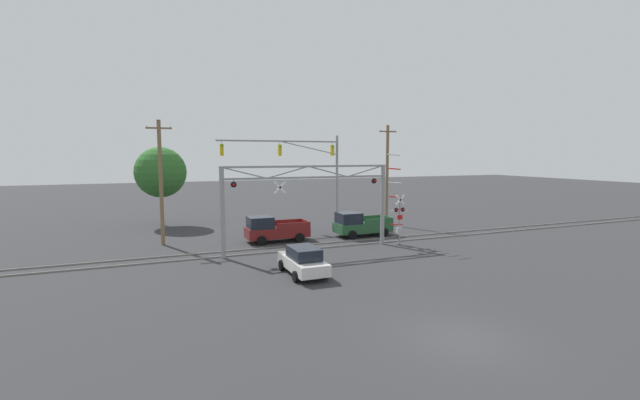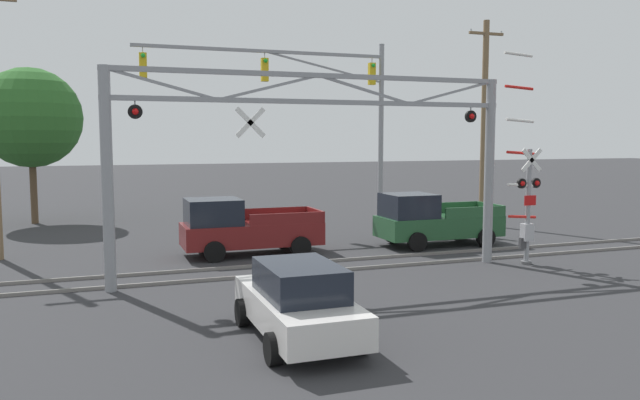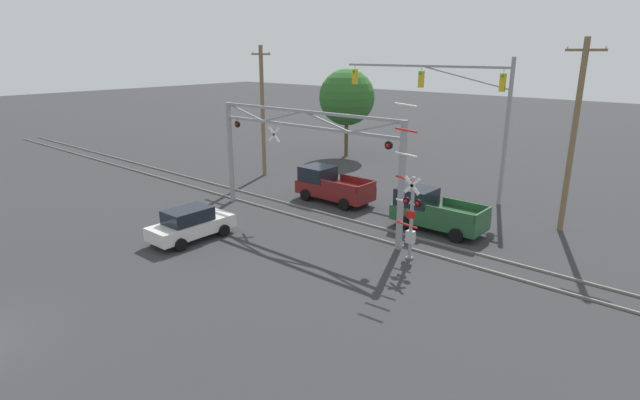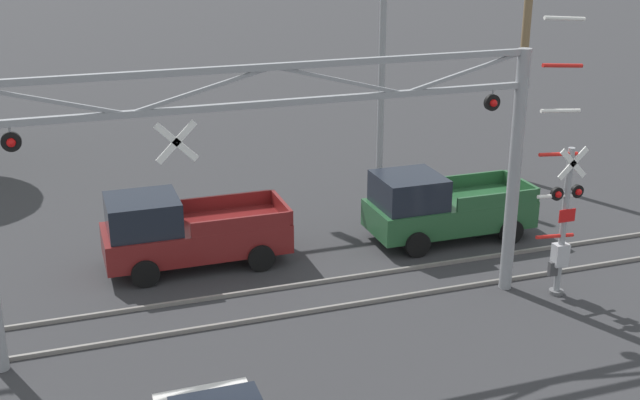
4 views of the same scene
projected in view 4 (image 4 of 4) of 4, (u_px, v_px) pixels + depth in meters
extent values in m
cube|color=gray|center=(275.00, 317.00, 18.58)|extent=(80.00, 0.08, 0.10)
cube|color=gray|center=(259.00, 291.00, 19.86)|extent=(80.00, 0.08, 0.10)
cylinder|color=gray|center=(514.00, 174.00, 19.15)|extent=(0.31, 0.31, 5.99)
cube|color=gray|center=(274.00, 103.00, 16.61)|extent=(12.17, 0.14, 0.14)
cube|color=gray|center=(273.00, 67.00, 16.35)|extent=(12.17, 0.14, 0.14)
cube|color=gray|center=(47.00, 101.00, 15.13)|extent=(2.98, 0.08, 0.84)
cube|color=gray|center=(202.00, 90.00, 16.03)|extent=(2.98, 0.08, 0.84)
cube|color=gray|center=(341.00, 81.00, 16.94)|extent=(2.98, 0.08, 0.84)
cube|color=gray|center=(466.00, 72.00, 17.84)|extent=(2.98, 0.08, 0.84)
cylinder|color=black|center=(11.00, 142.00, 15.15)|extent=(0.38, 0.10, 0.38)
sphere|color=red|center=(11.00, 143.00, 15.09)|extent=(0.18, 0.18, 0.18)
cylinder|color=gray|center=(9.00, 129.00, 15.07)|extent=(0.04, 0.04, 0.10)
cylinder|color=black|center=(492.00, 102.00, 18.31)|extent=(0.38, 0.10, 0.38)
sphere|color=red|center=(494.00, 103.00, 18.25)|extent=(0.18, 0.18, 0.18)
cylinder|color=gray|center=(493.00, 92.00, 18.23)|extent=(0.04, 0.04, 0.10)
cube|color=white|center=(177.00, 142.00, 16.10)|extent=(0.88, 0.03, 0.88)
cube|color=white|center=(177.00, 142.00, 16.10)|extent=(0.88, 0.03, 0.88)
cylinder|color=black|center=(177.00, 142.00, 16.08)|extent=(0.04, 0.04, 0.02)
cylinder|color=gray|center=(564.00, 223.00, 19.19)|extent=(0.16, 0.16, 3.75)
cylinder|color=#59595B|center=(556.00, 292.00, 19.81)|extent=(0.35, 0.35, 0.10)
cube|color=white|center=(573.00, 163.00, 18.58)|extent=(0.78, 0.03, 0.78)
cube|color=white|center=(573.00, 163.00, 18.58)|extent=(0.78, 0.03, 0.78)
cylinder|color=black|center=(574.00, 164.00, 18.56)|extent=(0.04, 0.04, 0.02)
cylinder|color=black|center=(557.00, 194.00, 18.84)|extent=(0.32, 0.09, 0.32)
sphere|color=red|center=(558.00, 195.00, 18.79)|extent=(0.16, 0.16, 0.16)
cylinder|color=black|center=(577.00, 191.00, 19.02)|extent=(0.32, 0.09, 0.32)
sphere|color=red|center=(579.00, 192.00, 18.96)|extent=(0.16, 0.16, 0.16)
cube|color=gray|center=(567.00, 192.00, 18.93)|extent=(0.64, 0.06, 0.06)
cube|color=red|center=(567.00, 216.00, 19.03)|extent=(0.44, 0.02, 0.32)
cube|color=#B2B2B7|center=(560.00, 255.00, 19.47)|extent=(0.36, 0.28, 0.56)
cylinder|color=red|center=(555.00, 236.00, 19.23)|extent=(1.04, 0.09, 0.16)
cylinder|color=white|center=(557.00, 196.00, 18.86)|extent=(1.04, 0.09, 0.16)
cylinder|color=red|center=(558.00, 154.00, 18.49)|extent=(1.04, 0.09, 0.16)
cylinder|color=white|center=(560.00, 111.00, 18.13)|extent=(1.04, 0.09, 0.16)
cylinder|color=red|center=(563.00, 66.00, 17.76)|extent=(1.04, 0.09, 0.16)
cylinder|color=white|center=(565.00, 18.00, 17.39)|extent=(1.04, 0.09, 0.16)
cube|color=#3F3F42|center=(553.00, 269.00, 19.54)|extent=(0.24, 0.12, 0.36)
cylinder|color=gray|center=(382.00, 54.00, 27.86)|extent=(0.24, 0.24, 8.55)
cube|color=maroon|center=(197.00, 238.00, 21.28)|extent=(4.83, 1.92, 0.78)
cube|color=black|center=(143.00, 214.00, 20.59)|extent=(1.83, 1.77, 0.88)
cube|color=maroon|center=(241.00, 225.00, 20.57)|extent=(2.61, 0.08, 0.40)
cube|color=maroon|center=(226.00, 202.00, 22.21)|extent=(2.61, 0.08, 0.40)
cube|color=maroon|center=(282.00, 207.00, 21.80)|extent=(0.10, 1.84, 0.40)
cylinder|color=black|center=(145.00, 273.00, 20.09)|extent=(0.71, 0.24, 0.71)
cylinder|color=black|center=(136.00, 245.00, 21.82)|extent=(0.71, 0.24, 0.71)
cylinder|color=black|center=(261.00, 258.00, 21.00)|extent=(0.71, 0.24, 0.71)
cylinder|color=black|center=(243.00, 232.00, 22.74)|extent=(0.71, 0.24, 0.71)
cube|color=#23512D|center=(449.00, 213.00, 23.04)|extent=(4.71, 1.92, 0.78)
cube|color=black|center=(409.00, 191.00, 22.35)|extent=(1.78, 1.77, 0.88)
cube|color=#23512D|center=(498.00, 200.00, 22.32)|extent=(2.53, 0.08, 0.40)
cube|color=#23512D|center=(466.00, 181.00, 23.96)|extent=(2.53, 0.08, 0.40)
cube|color=#23512D|center=(521.00, 185.00, 23.54)|extent=(0.10, 1.84, 0.40)
cylinder|color=black|center=(417.00, 244.00, 21.86)|extent=(0.71, 0.24, 0.71)
cylinder|color=black|center=(389.00, 220.00, 23.59)|extent=(0.71, 0.24, 0.71)
cylinder|color=black|center=(511.00, 231.00, 22.75)|extent=(0.71, 0.24, 0.71)
cylinder|color=black|center=(477.00, 209.00, 24.48)|extent=(0.71, 0.24, 0.71)
cylinder|color=brown|center=(525.00, 44.00, 26.85)|extent=(0.28, 0.28, 9.49)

